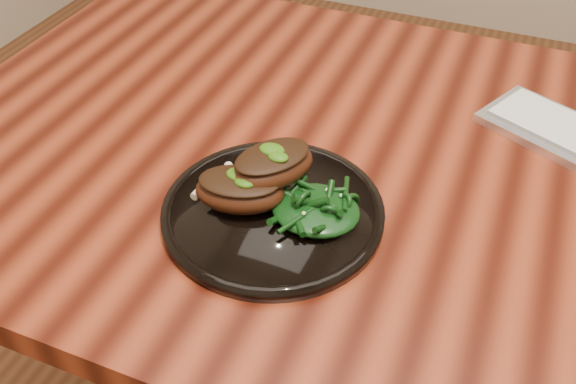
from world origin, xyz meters
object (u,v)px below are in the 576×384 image
(plate, at_px, (273,212))
(greens_heap, at_px, (316,205))
(desk, at_px, (496,240))
(lamb_chop_front, at_px, (239,189))

(plate, bearing_deg, greens_heap, 5.19)
(desk, bearing_deg, plate, -149.28)
(desk, xyz_separation_m, greens_heap, (-0.20, -0.15, 0.11))
(lamb_chop_front, relative_size, greens_heap, 1.14)
(desk, bearing_deg, lamb_chop_front, -151.25)
(lamb_chop_front, height_order, greens_heap, lamb_chop_front)
(desk, xyz_separation_m, lamb_chop_front, (-0.29, -0.16, 0.12))
(lamb_chop_front, distance_m, greens_heap, 0.09)
(plate, distance_m, greens_heap, 0.06)
(greens_heap, bearing_deg, desk, 35.80)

